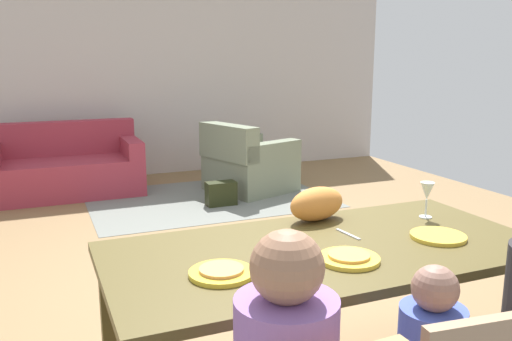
# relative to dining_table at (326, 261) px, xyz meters

# --- Properties ---
(ground_plane) EXTENTS (7.13, 6.63, 0.02)m
(ground_plane) POSITION_rel_dining_table_xyz_m (0.28, 1.91, -0.70)
(ground_plane) COLOR olive
(back_wall) EXTENTS (7.13, 0.10, 2.70)m
(back_wall) POSITION_rel_dining_table_xyz_m (0.28, 5.28, 0.66)
(back_wall) COLOR beige
(back_wall) RESTS_ON ground_plane
(dining_table) EXTENTS (1.91, 0.92, 0.76)m
(dining_table) POSITION_rel_dining_table_xyz_m (0.00, 0.00, 0.00)
(dining_table) COLOR #50441F
(dining_table) RESTS_ON ground_plane
(plate_near_man) EXTENTS (0.25, 0.25, 0.02)m
(plate_near_man) POSITION_rel_dining_table_xyz_m (-0.53, -0.12, 0.08)
(plate_near_man) COLOR yellow
(plate_near_man) RESTS_ON dining_table
(pizza_near_man) EXTENTS (0.17, 0.17, 0.01)m
(pizza_near_man) POSITION_rel_dining_table_xyz_m (-0.53, -0.12, 0.09)
(pizza_near_man) COLOR #D7944B
(pizza_near_man) RESTS_ON plate_near_man
(plate_near_child) EXTENTS (0.25, 0.25, 0.02)m
(plate_near_child) POSITION_rel_dining_table_xyz_m (0.00, -0.18, 0.08)
(plate_near_child) COLOR yellow
(plate_near_child) RESTS_ON dining_table
(pizza_near_child) EXTENTS (0.17, 0.17, 0.01)m
(pizza_near_child) POSITION_rel_dining_table_xyz_m (0.00, -0.18, 0.09)
(pizza_near_child) COLOR gold
(pizza_near_child) RESTS_ON plate_near_child
(plate_near_woman) EXTENTS (0.25, 0.25, 0.02)m
(plate_near_woman) POSITION_rel_dining_table_xyz_m (0.53, -0.10, 0.08)
(plate_near_woman) COLOR gold
(plate_near_woman) RESTS_ON dining_table
(wine_glass) EXTENTS (0.07, 0.07, 0.19)m
(wine_glass) POSITION_rel_dining_table_xyz_m (0.69, 0.18, 0.20)
(wine_glass) COLOR silver
(wine_glass) RESTS_ON dining_table
(fork) EXTENTS (0.02, 0.15, 0.01)m
(fork) POSITION_rel_dining_table_xyz_m (-0.29, -0.05, 0.07)
(fork) COLOR silver
(fork) RESTS_ON dining_table
(knife) EXTENTS (0.03, 0.17, 0.01)m
(knife) POSITION_rel_dining_table_xyz_m (0.17, 0.10, 0.07)
(knife) COLOR silver
(knife) RESTS_ON dining_table
(cat) EXTENTS (0.35, 0.23, 0.17)m
(cat) POSITION_rel_dining_table_xyz_m (0.15, 0.36, 0.15)
(cat) COLOR orange
(cat) RESTS_ON dining_table
(area_rug) EXTENTS (2.60, 1.80, 0.01)m
(area_rug) POSITION_rel_dining_table_xyz_m (0.62, 3.67, -0.69)
(area_rug) COLOR slate
(area_rug) RESTS_ON ground_plane
(couch) EXTENTS (1.68, 0.86, 0.82)m
(couch) POSITION_rel_dining_table_xyz_m (-0.83, 4.52, -0.39)
(couch) COLOR #9A2F3F
(couch) RESTS_ON ground_plane
(armchair) EXTENTS (1.09, 1.08, 0.82)m
(armchair) POSITION_rel_dining_table_xyz_m (1.17, 3.85, -0.37)
(armchair) COLOR slate
(armchair) RESTS_ON ground_plane
(handbag) EXTENTS (0.32, 0.16, 0.26)m
(handbag) POSITION_rel_dining_table_xyz_m (0.67, 3.37, -0.56)
(handbag) COLOR black
(handbag) RESTS_ON ground_plane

